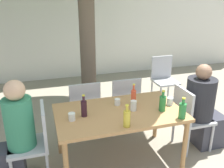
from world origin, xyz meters
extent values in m
plane|color=gray|center=(0.00, 0.00, 0.00)|extent=(30.00, 30.00, 0.00)
cube|color=white|center=(0.00, 3.62, 1.40)|extent=(10.00, 0.08, 2.80)
cylinder|color=brown|center=(-0.08, 1.45, 1.19)|extent=(0.26, 0.26, 2.38)
cube|color=#B27F4C|center=(0.00, 0.00, 0.71)|extent=(1.56, 0.91, 0.04)
cylinder|color=#B27F4C|center=(0.72, -0.39, 0.35)|extent=(0.06, 0.06, 0.69)
cylinder|color=#B27F4C|center=(-0.72, 0.39, 0.35)|extent=(0.06, 0.06, 0.69)
cylinder|color=#B27F4C|center=(0.72, 0.39, 0.35)|extent=(0.06, 0.06, 0.69)
cube|color=#B2B2B7|center=(-1.10, 0.00, 0.45)|extent=(0.44, 0.44, 0.04)
cube|color=#B2B2B7|center=(-0.90, 0.00, 0.69)|extent=(0.04, 0.44, 0.45)
cylinder|color=#B2B2B7|center=(-1.29, 0.19, 0.21)|extent=(0.04, 0.04, 0.43)
cylinder|color=#B2B2B7|center=(-0.91, 0.19, 0.21)|extent=(0.04, 0.04, 0.43)
cube|color=#B2B2B7|center=(1.10, 0.00, 0.45)|extent=(0.44, 0.44, 0.04)
cube|color=#B2B2B7|center=(0.90, 0.00, 0.69)|extent=(0.04, 0.44, 0.45)
cylinder|color=#B2B2B7|center=(1.29, -0.19, 0.21)|extent=(0.04, 0.04, 0.43)
cylinder|color=#B2B2B7|center=(1.29, 0.19, 0.21)|extent=(0.04, 0.04, 0.43)
cylinder|color=#B2B2B7|center=(0.91, -0.19, 0.21)|extent=(0.04, 0.04, 0.43)
cylinder|color=#B2B2B7|center=(0.91, 0.19, 0.21)|extent=(0.04, 0.04, 0.43)
cube|color=#B2B2B7|center=(-0.31, 0.77, 0.45)|extent=(0.44, 0.44, 0.04)
cube|color=#B2B2B7|center=(-0.31, 0.57, 0.69)|extent=(0.44, 0.04, 0.45)
cylinder|color=#B2B2B7|center=(-0.12, 0.96, 0.21)|extent=(0.04, 0.04, 0.43)
cylinder|color=#B2B2B7|center=(-0.50, 0.96, 0.21)|extent=(0.04, 0.04, 0.43)
cylinder|color=#B2B2B7|center=(-0.12, 0.58, 0.21)|extent=(0.04, 0.04, 0.43)
cylinder|color=#B2B2B7|center=(-0.50, 0.58, 0.21)|extent=(0.04, 0.04, 0.43)
cube|color=#B2B2B7|center=(0.31, 0.77, 0.45)|extent=(0.44, 0.44, 0.04)
cube|color=#B2B2B7|center=(0.31, 0.57, 0.69)|extent=(0.44, 0.04, 0.45)
cylinder|color=#B2B2B7|center=(0.50, 0.96, 0.21)|extent=(0.04, 0.04, 0.43)
cylinder|color=#B2B2B7|center=(0.12, 0.96, 0.21)|extent=(0.04, 0.04, 0.43)
cylinder|color=#B2B2B7|center=(0.50, 0.58, 0.21)|extent=(0.04, 0.04, 0.43)
cylinder|color=#B2B2B7|center=(0.12, 0.58, 0.21)|extent=(0.04, 0.04, 0.43)
cube|color=#B2B2B7|center=(1.45, 1.46, 0.45)|extent=(0.44, 0.44, 0.04)
cube|color=#B2B2B7|center=(1.45, 1.66, 0.69)|extent=(0.44, 0.04, 0.45)
cylinder|color=#B2B2B7|center=(1.26, 1.27, 0.21)|extent=(0.04, 0.04, 0.43)
cylinder|color=#B2B2B7|center=(1.64, 1.27, 0.21)|extent=(0.04, 0.04, 0.43)
cylinder|color=#B2B2B7|center=(1.26, 1.65, 0.21)|extent=(0.04, 0.04, 0.43)
cylinder|color=#B2B2B7|center=(1.64, 1.65, 0.21)|extent=(0.04, 0.04, 0.43)
cube|color=#383842|center=(-1.36, 0.00, 0.23)|extent=(0.40, 0.29, 0.47)
cylinder|color=#337F5B|center=(-1.16, 0.00, 0.76)|extent=(0.32, 0.32, 0.58)
sphere|color=tan|center=(-1.16, 0.00, 1.15)|extent=(0.22, 0.22, 0.22)
cube|color=#383842|center=(1.36, 0.00, 0.23)|extent=(0.40, 0.35, 0.47)
cylinder|color=#232328|center=(1.16, 0.00, 0.75)|extent=(0.39, 0.39, 0.57)
sphere|color=#936B51|center=(1.16, 0.00, 1.13)|extent=(0.21, 0.21, 0.21)
cylinder|color=#331923|center=(-0.43, 0.00, 0.83)|extent=(0.07, 0.07, 0.19)
cylinder|color=#331923|center=(-0.43, 0.00, 0.96)|extent=(0.03, 0.03, 0.07)
cylinder|color=gold|center=(-0.43, 0.00, 1.00)|extent=(0.03, 0.03, 0.01)
cylinder|color=gold|center=(-0.04, -0.37, 0.82)|extent=(0.08, 0.08, 0.19)
cylinder|color=gold|center=(-0.04, -0.37, 0.95)|extent=(0.03, 0.03, 0.07)
cylinder|color=gold|center=(-0.04, -0.37, 0.99)|extent=(0.04, 0.04, 0.01)
cylinder|color=#DB4C2D|center=(0.23, 0.10, 0.84)|extent=(0.07, 0.07, 0.21)
cylinder|color=#DB4C2D|center=(0.23, 0.10, 0.98)|extent=(0.03, 0.03, 0.07)
cylinder|color=gold|center=(0.23, 0.10, 1.02)|extent=(0.03, 0.03, 0.01)
cylinder|color=#287A38|center=(0.51, -0.14, 0.83)|extent=(0.08, 0.08, 0.19)
cylinder|color=#287A38|center=(0.51, -0.14, 0.95)|extent=(0.03, 0.03, 0.07)
cylinder|color=gold|center=(0.51, -0.14, 0.99)|extent=(0.04, 0.04, 0.01)
cylinder|color=#287A38|center=(0.64, -0.38, 0.82)|extent=(0.08, 0.08, 0.18)
cylinder|color=#287A38|center=(0.64, -0.38, 0.95)|extent=(0.03, 0.03, 0.06)
cylinder|color=gold|center=(0.64, -0.38, 0.98)|extent=(0.04, 0.04, 0.01)
cylinder|color=silver|center=(0.69, -0.02, 0.78)|extent=(0.08, 0.08, 0.10)
cylinder|color=silver|center=(-0.59, -0.06, 0.78)|extent=(0.08, 0.08, 0.09)
cylinder|color=silver|center=(0.18, -0.03, 0.80)|extent=(0.08, 0.08, 0.13)
cylinder|color=silver|center=(0.04, 0.18, 0.77)|extent=(0.08, 0.08, 0.08)
camera|label=1|loc=(-0.88, -2.61, 2.13)|focal=40.00mm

